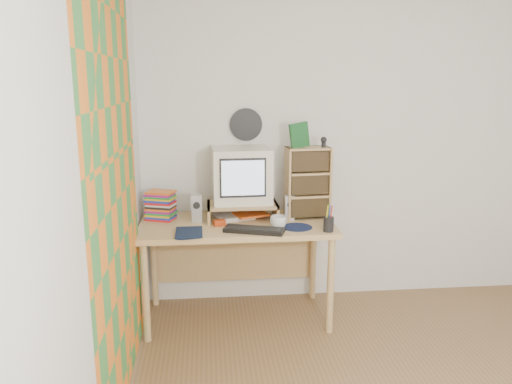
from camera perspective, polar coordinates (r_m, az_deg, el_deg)
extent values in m
plane|color=silver|center=(4.09, 12.00, 5.17)|extent=(3.50, 0.00, 3.50)
plane|color=silver|center=(2.24, -18.85, -1.42)|extent=(0.00, 3.50, 3.50)
plane|color=orange|center=(2.71, -15.64, -0.98)|extent=(0.00, 2.20, 2.20)
cylinder|color=black|center=(3.87, -1.15, 7.71)|extent=(0.25, 0.02, 0.25)
cube|color=#DDBB77|center=(3.65, -2.24, -3.82)|extent=(1.40, 0.70, 0.04)
cube|color=#DDBB77|center=(4.07, -2.48, -7.28)|extent=(1.33, 0.02, 0.41)
cylinder|color=#DDBB77|center=(3.53, -12.52, -11.22)|extent=(0.05, 0.05, 0.71)
cylinder|color=#DDBB77|center=(3.60, 8.50, -10.54)|extent=(0.05, 0.05, 0.71)
cylinder|color=#DDBB77|center=(4.06, -11.58, -7.91)|extent=(0.05, 0.05, 0.71)
cylinder|color=#DDBB77|center=(4.13, 6.54, -7.39)|extent=(0.05, 0.05, 0.71)
cube|color=tan|center=(3.72, -5.42, -2.27)|extent=(0.02, 0.30, 0.12)
cube|color=tan|center=(3.75, 2.24, -2.08)|extent=(0.02, 0.30, 0.12)
cube|color=tan|center=(3.71, -1.58, -1.44)|extent=(0.52, 0.30, 0.02)
cube|color=silver|center=(3.72, -1.68, 1.93)|extent=(0.44, 0.44, 0.40)
cube|color=#B4B4B9|center=(3.67, -6.79, -1.84)|extent=(0.08, 0.08, 0.20)
cube|color=#B4B4B9|center=(3.72, 3.85, -1.73)|extent=(0.08, 0.08, 0.18)
cube|color=black|center=(3.42, -0.22, -4.36)|extent=(0.43, 0.26, 0.03)
cube|color=tan|center=(3.74, 5.90, 1.06)|extent=(0.33, 0.19, 0.53)
imported|color=silver|center=(3.49, 2.55, -3.49)|extent=(0.14, 0.14, 0.09)
imported|color=#0D1932|center=(3.40, -9.21, -4.48)|extent=(0.22, 0.17, 0.04)
cylinder|color=#111C38|center=(3.54, 4.70, -4.03)|extent=(0.23, 0.23, 0.00)
cube|color=#BF3B14|center=(3.57, -4.18, -3.54)|extent=(0.09, 0.07, 0.04)
cube|color=#175223|center=(3.66, 4.97, 6.49)|extent=(0.14, 0.07, 0.18)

